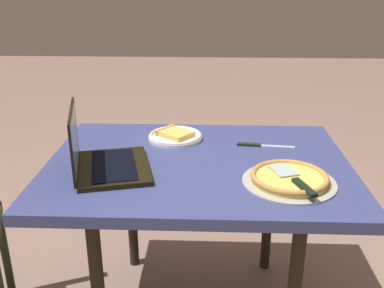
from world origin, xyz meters
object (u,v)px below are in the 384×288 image
pizza_tray (289,178)px  pizza_plate (175,136)px  dining_table (198,177)px  table_knife (260,145)px  laptop (102,159)px

pizza_tray → pizza_plate: bearing=-44.0°
dining_table → table_knife: (-0.24, -0.16, 0.07)m
dining_table → pizza_plate: 0.26m
laptop → pizza_plate: bearing=-125.4°
pizza_plate → pizza_tray: pizza_plate is taller
pizza_plate → table_knife: bearing=168.6°
pizza_plate → pizza_tray: size_ratio=0.73×
dining_table → pizza_tray: size_ratio=3.58×
laptop → pizza_tray: laptop is taller
dining_table → pizza_plate: pizza_plate is taller
laptop → pizza_tray: 0.64m
dining_table → pizza_plate: bearing=-65.5°
dining_table → table_knife: 0.30m
laptop → table_knife: 0.63m
pizza_tray → table_knife: bearing=-79.0°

